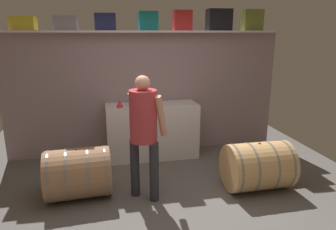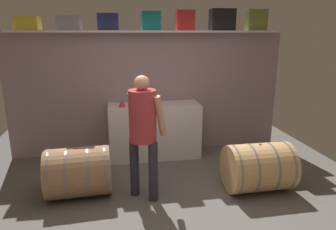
# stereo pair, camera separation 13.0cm
# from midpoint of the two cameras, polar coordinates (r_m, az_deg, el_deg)

# --- Properties ---
(ground_plane) EXTENTS (5.97, 7.61, 0.02)m
(ground_plane) POSITION_cam_midpoint_polar(r_m,az_deg,el_deg) (4.31, 0.26, -14.30)
(ground_plane) COLOR #5E5A56
(back_wall_panel) EXTENTS (4.77, 0.10, 2.10)m
(back_wall_panel) POSITION_cam_midpoint_polar(r_m,az_deg,el_deg) (5.50, -2.81, 3.94)
(back_wall_panel) COLOR gray
(back_wall_panel) RESTS_ON ground
(high_shelf_board) EXTENTS (4.39, 0.40, 0.03)m
(high_shelf_board) POSITION_cam_midpoint_polar(r_m,az_deg,el_deg) (5.25, -2.75, 15.10)
(high_shelf_board) COLOR silver
(high_shelf_board) RESTS_ON back_wall_panel
(toolcase_yellow) EXTENTS (0.36, 0.29, 0.21)m
(toolcase_yellow) POSITION_cam_midpoint_polar(r_m,az_deg,el_deg) (5.34, -23.79, 15.18)
(toolcase_yellow) COLOR gold
(toolcase_yellow) RESTS_ON high_shelf_board
(toolcase_grey) EXTENTS (0.36, 0.27, 0.22)m
(toolcase_grey) POSITION_cam_midpoint_polar(r_m,az_deg,el_deg) (5.24, -17.02, 15.85)
(toolcase_grey) COLOR gray
(toolcase_grey) RESTS_ON high_shelf_board
(toolcase_navy) EXTENTS (0.33, 0.24, 0.26)m
(toolcase_navy) POSITION_cam_midpoint_polar(r_m,az_deg,el_deg) (5.21, -10.25, 16.52)
(toolcase_navy) COLOR navy
(toolcase_navy) RESTS_ON high_shelf_board
(toolcase_teal) EXTENTS (0.31, 0.25, 0.30)m
(toolcase_teal) POSITION_cam_midpoint_polar(r_m,az_deg,el_deg) (5.26, -2.45, 16.91)
(toolcase_teal) COLOR #137A7C
(toolcase_teal) RESTS_ON high_shelf_board
(toolcase_red) EXTENTS (0.31, 0.31, 0.32)m
(toolcase_red) POSITION_cam_midpoint_polar(r_m,az_deg,el_deg) (5.36, 3.88, 16.98)
(toolcase_red) COLOR red
(toolcase_red) RESTS_ON high_shelf_board
(toolcase_black) EXTENTS (0.42, 0.32, 0.35)m
(toolcase_black) POSITION_cam_midpoint_polar(r_m,az_deg,el_deg) (5.55, 10.62, 16.85)
(toolcase_black) COLOR black
(toolcase_black) RESTS_ON high_shelf_board
(toolcase_olive) EXTENTS (0.35, 0.22, 0.35)m
(toolcase_olive) POSITION_cam_midpoint_polar(r_m,az_deg,el_deg) (5.79, 16.58, 16.41)
(toolcase_olive) COLOR olive
(toolcase_olive) RESTS_ON high_shelf_board
(work_cabinet) EXTENTS (1.53, 0.55, 0.93)m
(work_cabinet) POSITION_cam_midpoint_polar(r_m,az_deg,el_deg) (5.33, -1.81, -2.89)
(work_cabinet) COLOR white
(work_cabinet) RESTS_ON ground
(wine_bottle_amber) EXTENTS (0.07, 0.07, 0.32)m
(wine_bottle_amber) POSITION_cam_midpoint_polar(r_m,az_deg,el_deg) (5.09, -3.93, 3.29)
(wine_bottle_amber) COLOR brown
(wine_bottle_amber) RESTS_ON work_cabinet
(wine_glass) EXTENTS (0.07, 0.07, 0.14)m
(wine_glass) POSITION_cam_midpoint_polar(r_m,az_deg,el_deg) (5.19, -5.75, 3.00)
(wine_glass) COLOR white
(wine_glass) RESTS_ON work_cabinet
(red_funnel) EXTENTS (0.11, 0.11, 0.11)m
(red_funnel) POSITION_cam_midpoint_polar(r_m,az_deg,el_deg) (5.05, -7.76, 2.14)
(red_funnel) COLOR red
(red_funnel) RESTS_ON work_cabinet
(wine_barrel_near) EXTENTS (0.87, 0.67, 0.67)m
(wine_barrel_near) POSITION_cam_midpoint_polar(r_m,az_deg,el_deg) (4.44, 17.12, -9.17)
(wine_barrel_near) COLOR tan
(wine_barrel_near) RESTS_ON ground
(wine_barrel_far) EXTENTS (0.85, 0.70, 0.67)m
(wine_barrel_far) POSITION_cam_midpoint_polar(r_m,az_deg,el_deg) (4.26, -15.33, -10.07)
(wine_barrel_far) COLOR #976C4A
(wine_barrel_far) RESTS_ON ground
(winemaker_pouring) EXTENTS (0.51, 0.48, 1.61)m
(winemaker_pouring) POSITION_cam_midpoint_polar(r_m,az_deg,el_deg) (3.84, -3.66, -1.86)
(winemaker_pouring) COLOR #2E2C34
(winemaker_pouring) RESTS_ON ground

